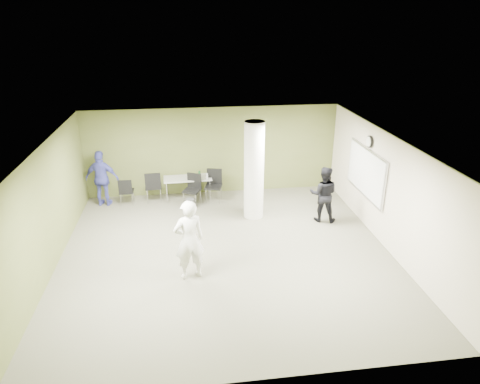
{
  "coord_description": "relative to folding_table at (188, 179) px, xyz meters",
  "views": [
    {
      "loc": [
        -0.89,
        -9.09,
        5.42
      ],
      "look_at": [
        0.47,
        1.0,
        1.19
      ],
      "focal_mm": 32.0,
      "sensor_mm": 36.0,
      "label": 1
    }
  ],
  "objects": [
    {
      "name": "wall_left",
      "position": [
        -3.18,
        -3.54,
        0.74
      ],
      "size": [
        0.02,
        8.0,
        2.8
      ],
      "primitive_type": "cube",
      "color": "#58602D",
      "rests_on": "floor"
    },
    {
      "name": "floor",
      "position": [
        0.82,
        -3.54,
        -0.66
      ],
      "size": [
        8.0,
        8.0,
        0.0
      ],
      "primitive_type": "plane",
      "color": "#504F3F",
      "rests_on": "ground"
    },
    {
      "name": "chair_table_left",
      "position": [
        0.12,
        -0.41,
        -0.1
      ],
      "size": [
        0.63,
        0.63,
        0.95
      ],
      "rotation": [
        0.0,
        0.0,
        -0.43
      ],
      "color": "black",
      "rests_on": "floor"
    },
    {
      "name": "chair_table_right",
      "position": [
        0.78,
        -0.22,
        -0.07
      ],
      "size": [
        0.6,
        0.6,
        1.0
      ],
      "rotation": [
        0.0,
        0.0,
        -0.25
      ],
      "color": "black",
      "rests_on": "floor"
    },
    {
      "name": "wall_right_cream",
      "position": [
        4.82,
        -3.54,
        0.74
      ],
      "size": [
        0.02,
        8.0,
        2.8
      ],
      "primitive_type": "cube",
      "color": "beige",
      "rests_on": "floor"
    },
    {
      "name": "column",
      "position": [
        1.82,
        -1.54,
        0.74
      ],
      "size": [
        0.56,
        0.56,
        2.8
      ],
      "primitive_type": "cylinder",
      "color": "silver",
      "rests_on": "floor"
    },
    {
      "name": "chair_back_right",
      "position": [
        -1.09,
        -0.14,
        -0.07
      ],
      "size": [
        0.52,
        0.52,
        1.0
      ],
      "rotation": [
        0.0,
        0.0,
        3.2
      ],
      "color": "black",
      "rests_on": "floor"
    },
    {
      "name": "wall_clock",
      "position": [
        4.75,
        -2.34,
        1.69
      ],
      "size": [
        0.06,
        0.32,
        0.32
      ],
      "color": "black",
      "rests_on": "wall_right_cream"
    },
    {
      "name": "man_black",
      "position": [
        3.7,
        -2.08,
        0.15
      ],
      "size": [
        0.93,
        0.83,
        1.6
      ],
      "primitive_type": "imported",
      "rotation": [
        0.0,
        0.0,
        2.81
      ],
      "color": "black",
      "rests_on": "floor"
    },
    {
      "name": "whiteboard",
      "position": [
        4.74,
        -2.34,
        0.84
      ],
      "size": [
        0.05,
        2.3,
        1.3
      ],
      "color": "silver",
      "rests_on": "wall_right_cream"
    },
    {
      "name": "woman_white",
      "position": [
        -0.07,
        -4.44,
        0.27
      ],
      "size": [
        0.77,
        0.61,
        1.85
      ],
      "primitive_type": "imported",
      "rotation": [
        0.0,
        0.0,
        3.42
      ],
      "color": "silver",
      "rests_on": "floor"
    },
    {
      "name": "wall_back",
      "position": [
        0.82,
        0.46,
        0.74
      ],
      "size": [
        8.0,
        2.8,
        0.02
      ],
      "primitive_type": "cube",
      "rotation": [
        1.57,
        0.0,
        0.0
      ],
      "color": "#58602D",
      "rests_on": "floor"
    },
    {
      "name": "folding_table",
      "position": [
        0.0,
        0.0,
        0.0
      ],
      "size": [
        1.51,
        0.71,
        0.95
      ],
      "rotation": [
        0.0,
        0.0,
        0.04
      ],
      "color": "#989793",
      "rests_on": "floor"
    },
    {
      "name": "chair_back_left",
      "position": [
        -1.9,
        -0.23,
        -0.16
      ],
      "size": [
        0.42,
        0.42,
        0.85
      ],
      "rotation": [
        0.0,
        0.0,
        3.14
      ],
      "color": "black",
      "rests_on": "floor"
    },
    {
      "name": "wastebasket",
      "position": [
        0.02,
        -0.77,
        -0.51
      ],
      "size": [
        0.26,
        0.26,
        0.3
      ],
      "primitive_type": "cylinder",
      "color": "#4C4C4C",
      "rests_on": "floor"
    },
    {
      "name": "man_blue",
      "position": [
        -2.58,
        -0.15,
        0.21
      ],
      "size": [
        1.08,
        0.62,
        1.72
      ],
      "primitive_type": "imported",
      "rotation": [
        0.0,
        0.0,
        2.94
      ],
      "color": "#4144A2",
      "rests_on": "floor"
    },
    {
      "name": "ceiling",
      "position": [
        0.82,
        -3.54,
        2.14
      ],
      "size": [
        8.0,
        8.0,
        0.0
      ],
      "primitive_type": "plane",
      "rotation": [
        3.14,
        0.0,
        0.0
      ],
      "color": "white",
      "rests_on": "wall_back"
    }
  ]
}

